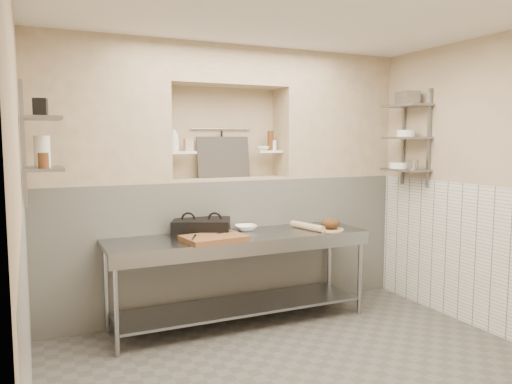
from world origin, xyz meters
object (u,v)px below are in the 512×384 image
bread_loaf (330,223)px  jug_left (42,151)px  rolling_pin (307,226)px  bottle_soap (174,139)px  bowl_alcove (262,148)px  panini_press (202,227)px  mixing_bowl (246,228)px  cutting_board (214,238)px  prep_table (240,261)px

bread_loaf → jug_left: (-2.70, 0.08, 0.76)m
rolling_pin → bottle_soap: bottle_soap is taller
rolling_pin → bowl_alcove: (-0.25, 0.56, 0.80)m
panini_press → mixing_bowl: (0.48, 0.01, -0.05)m
panini_press → bottle_soap: bottle_soap is taller
mixing_bowl → bowl_alcove: bowl_alcove is taller
bread_loaf → bowl_alcove: bowl_alcove is taller
rolling_pin → bowl_alcove: size_ratio=2.99×
panini_press → bowl_alcove: bearing=46.6°
cutting_board → rolling_pin: (1.08, 0.15, 0.01)m
bowl_alcove → jug_left: 2.34m
prep_table → panini_press: size_ratio=3.90×
mixing_bowl → rolling_pin: 0.64m
panini_press → bottle_soap: size_ratio=2.61×
cutting_board → jug_left: (-1.43, 0.10, 0.81)m
bottle_soap → rolling_pin: bearing=-25.4°
prep_table → rolling_pin: bearing=-1.2°
rolling_pin → mixing_bowl: bearing=158.9°
prep_table → bowl_alcove: (0.50, 0.55, 1.09)m
bottle_soap → jug_left: size_ratio=1.02×
jug_left → panini_press: bearing=10.8°
jug_left → bread_loaf: bearing=-1.7°
cutting_board → jug_left: 1.64m
cutting_board → jug_left: jug_left is taller
cutting_board → bottle_soap: bottle_soap is taller
cutting_board → bottle_soap: size_ratio=2.19×
panini_press → bowl_alcove: 1.18m
rolling_pin → prep_table: bearing=178.8°
panini_press → bottle_soap: bearing=137.4°
rolling_pin → bread_loaf: size_ratio=2.36×
mixing_bowl → jug_left: 2.09m
cutting_board → bowl_alcove: bowl_alcove is taller
bottle_soap → bowl_alcove: bottle_soap is taller
bread_loaf → bottle_soap: bearing=153.2°
rolling_pin → jug_left: (-2.51, -0.05, 0.80)m
mixing_bowl → cutting_board: bearing=-141.9°
bread_loaf → panini_press: bearing=164.4°
prep_table → rolling_pin: 0.81m
bread_loaf → bottle_soap: (-1.43, 0.73, 0.87)m
cutting_board → bread_loaf: bearing=0.6°
panini_press → rolling_pin: bearing=12.5°
cutting_board → bread_loaf: bread_loaf is taller
panini_press → mixing_bowl: size_ratio=2.97×
panini_press → bread_loaf: 1.32m
bowl_alcove → panini_press: bearing=-157.3°
rolling_pin → cutting_board: bearing=-172.1°
cutting_board → rolling_pin: 1.09m
rolling_pin → jug_left: 2.63m
cutting_board → bottle_soap: bearing=102.1°
cutting_board → mixing_bowl: 0.62m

